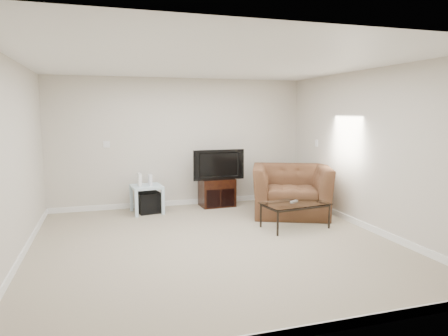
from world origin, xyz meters
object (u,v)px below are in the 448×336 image
object	(u,v)px
tv_stand	(217,192)
side_table	(147,199)
subwoofer	(148,203)
coffee_table	(295,216)
television	(217,164)
recliner	(291,182)

from	to	relation	value
tv_stand	side_table	bearing A→B (deg)	-176.26
subwoofer	coffee_table	size ratio (longest dim) A/B	0.38
television	coffee_table	size ratio (longest dim) A/B	0.91
television	recliner	world-z (taller)	recliner
side_table	recliner	world-z (taller)	recliner
television	side_table	world-z (taller)	television
side_table	recliner	distance (m)	2.66
recliner	coffee_table	world-z (taller)	recliner
tv_stand	side_table	xyz separation A→B (m)	(-1.39, -0.16, -0.02)
side_table	coffee_table	xyz separation A→B (m)	(2.17, -1.66, -0.05)
tv_stand	coffee_table	bearing A→B (deg)	-69.66
side_table	recliner	size ratio (longest dim) A/B	0.39
tv_stand	subwoofer	world-z (taller)	tv_stand
television	recliner	distance (m)	1.50
side_table	recliner	xyz separation A→B (m)	(2.50, -0.85, 0.34)
recliner	tv_stand	bearing A→B (deg)	160.16
tv_stand	subwoofer	bearing A→B (deg)	-177.15
tv_stand	coffee_table	xyz separation A→B (m)	(0.78, -1.83, -0.07)
side_table	coffee_table	distance (m)	2.73
tv_stand	subwoofer	size ratio (longest dim) A/B	1.67
television	side_table	distance (m)	1.51
subwoofer	recliner	world-z (taller)	recliner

